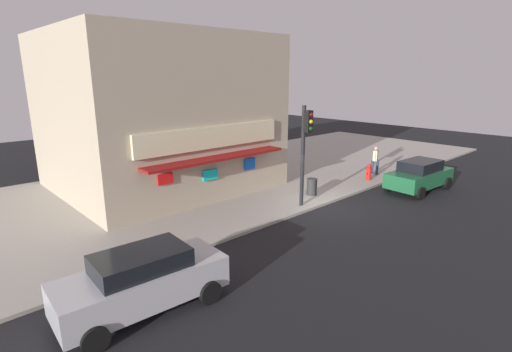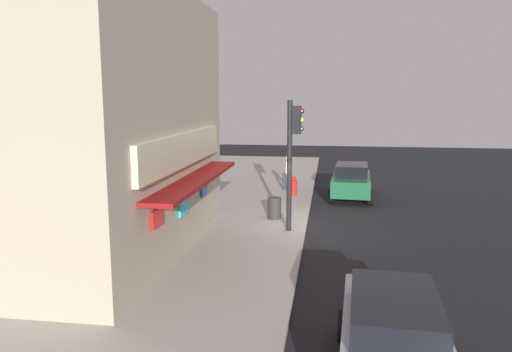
# 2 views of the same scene
# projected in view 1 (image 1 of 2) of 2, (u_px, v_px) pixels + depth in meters

# --- Properties ---
(ground_plane) EXTENTS (61.44, 61.44, 0.00)m
(ground_plane) POSITION_uv_depth(u_px,v_px,m) (321.00, 207.00, 18.00)
(ground_plane) COLOR black
(sidewalk) EXTENTS (40.96, 13.48, 0.12)m
(sidewalk) POSITION_uv_depth(u_px,v_px,m) (230.00, 178.00, 22.77)
(sidewalk) COLOR #A39E93
(sidewalk) RESTS_ON ground_plane
(corner_building) EXTENTS (10.15, 10.18, 7.84)m
(corner_building) POSITION_uv_depth(u_px,v_px,m) (159.00, 113.00, 20.43)
(corner_building) COLOR tan
(corner_building) RESTS_ON sidewalk
(traffic_light) EXTENTS (0.32, 0.58, 4.58)m
(traffic_light) POSITION_uv_depth(u_px,v_px,m) (305.00, 143.00, 17.06)
(traffic_light) COLOR black
(traffic_light) RESTS_ON sidewalk
(fire_hydrant) EXTENTS (0.53, 0.29, 0.93)m
(fire_hydrant) POSITION_uv_depth(u_px,v_px,m) (369.00, 172.00, 22.07)
(fire_hydrant) COLOR red
(fire_hydrant) RESTS_ON sidewalk
(trash_can) EXTENTS (0.52, 0.52, 0.84)m
(trash_can) POSITION_uv_depth(u_px,v_px,m) (312.00, 187.00, 19.34)
(trash_can) COLOR #2D2D2D
(trash_can) RESTS_ON sidewalk
(pedestrian) EXTENTS (0.56, 0.48, 1.72)m
(pedestrian) POSITION_uv_depth(u_px,v_px,m) (375.00, 159.00, 23.19)
(pedestrian) COLOR navy
(pedestrian) RESTS_ON sidewalk
(parked_car_silver) EXTENTS (4.40, 2.09, 1.66)m
(parked_car_silver) POSITION_uv_depth(u_px,v_px,m) (142.00, 280.00, 9.92)
(parked_car_silver) COLOR #B7B7BC
(parked_car_silver) RESTS_ON ground_plane
(parked_car_green) EXTENTS (4.19, 2.18, 1.63)m
(parked_car_green) POSITION_uv_depth(u_px,v_px,m) (419.00, 175.00, 20.39)
(parked_car_green) COLOR #1E6038
(parked_car_green) RESTS_ON ground_plane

